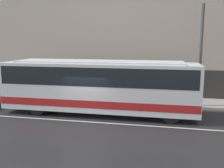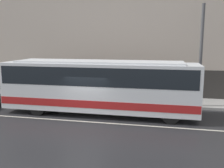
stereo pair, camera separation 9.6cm
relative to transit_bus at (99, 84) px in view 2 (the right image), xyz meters
The scene contains 7 objects.
ground_plane 2.61m from the transit_bus, 104.32° to the right, with size 60.00×60.00×0.00m, color #262628.
sidewalk 4.14m from the transit_bus, 96.85° to the left, with size 60.00×2.87×0.17m.
building_facade 5.91m from the transit_bus, 94.81° to the left, with size 60.00×0.35×9.40m.
lane_stripe 2.60m from the transit_bus, 104.32° to the right, with size 54.00×0.14×0.01m.
transit_bus is the anchor object (origin of this frame).
utility_pole_near 7.05m from the transit_bus, 22.87° to the left, with size 0.21×0.21×6.77m.
pedestrian_waiting 4.62m from the transit_bus, 100.75° to the left, with size 0.36×0.36×1.64m.
Camera 2 is at (4.43, -13.06, 4.55)m, focal length 40.00 mm.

